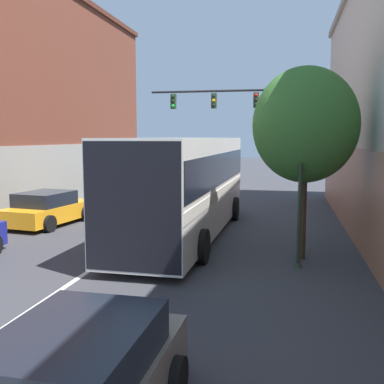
% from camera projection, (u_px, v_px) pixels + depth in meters
% --- Properties ---
extents(lane_center_line, '(0.14, 39.86, 0.01)m').
position_uv_depth(lane_center_line, '(132.00, 242.00, 15.45)').
color(lane_center_line, silver).
rests_on(lane_center_line, ground_plane).
extents(bus, '(3.02, 11.32, 3.55)m').
position_uv_depth(bus, '(187.00, 181.00, 16.21)').
color(bus, silver).
rests_on(bus, ground_plane).
extents(parked_car_left_mid, '(2.57, 4.24, 1.38)m').
position_uv_depth(parked_car_left_mid, '(48.00, 209.00, 18.39)').
color(parked_car_left_mid, orange).
rests_on(parked_car_left_mid, ground_plane).
extents(parked_car_left_far, '(2.12, 4.73, 1.42)m').
position_uv_depth(parked_car_left_far, '(151.00, 181.00, 30.08)').
color(parked_car_left_far, silver).
rests_on(parked_car_left_far, ground_plane).
extents(parked_car_left_distant, '(2.29, 4.42, 1.38)m').
position_uv_depth(parked_car_left_distant, '(119.00, 191.00, 24.68)').
color(parked_car_left_distant, silver).
rests_on(parked_car_left_distant, ground_plane).
extents(traffic_signal_gantry, '(8.29, 0.36, 6.35)m').
position_uv_depth(traffic_signal_gantry, '(250.00, 115.00, 23.85)').
color(traffic_signal_gantry, black).
rests_on(traffic_signal_gantry, ground_plane).
extents(street_lamp, '(0.31, 0.31, 4.03)m').
position_uv_depth(street_lamp, '(300.00, 184.00, 12.11)').
color(street_lamp, '#233323').
rests_on(street_lamp, ground_plane).
extents(street_tree_near, '(3.02, 2.72, 5.59)m').
position_uv_depth(street_tree_near, '(305.00, 125.00, 12.88)').
color(street_tree_near, '#3D2D1E').
rests_on(street_tree_near, ground_plane).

